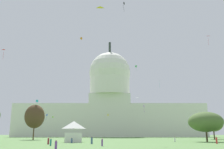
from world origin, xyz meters
TOP-DOWN VIEW (x-y plane):
  - capitol_building at (1.47, 162.91)m, footprint 136.97×31.19m
  - event_tent at (-8.02, 52.58)m, footprint 5.82×7.00m
  - tree_east_near at (32.11, 56.08)m, footprint 13.54×12.89m
  - tree_west_near at (-28.65, 81.78)m, footprint 11.15×11.07m
  - tree_east_mid at (47.22, 88.36)m, footprint 11.99×12.20m
  - person_maroon_edge_east at (-11.83, 38.70)m, footprint 0.42×0.42m
  - person_purple_near_tent at (-5.42, 17.54)m, footprint 0.51×0.51m
  - person_purple_near_tree_west at (1.21, 30.06)m, footprint 0.40×0.40m
  - person_denim_lawn_far_left at (-1.75, 40.97)m, footprint 0.49×0.49m
  - person_denim_back_center at (-7.49, 46.30)m, footprint 0.57×0.57m
  - person_white_lawn_far_right at (22.13, 55.34)m, footprint 0.43×0.43m
  - person_teal_mid_center at (-9.54, 31.46)m, footprint 0.39×0.39m
  - person_red_mid_right at (29.31, 42.10)m, footprint 0.47×0.47m
  - kite_turquoise_high at (34.49, 137.63)m, footprint 1.36×1.34m
  - kite_green_high at (18.95, 135.44)m, footprint 1.16×1.18m
  - kite_gold_mid at (0.41, 31.59)m, footprint 1.59×0.94m
  - kite_black_high at (7.57, 60.73)m, footprint 0.73×1.00m
  - kite_lime_low at (-34.22, 137.51)m, footprint 0.88×0.86m
  - kite_violet_low at (18.69, 98.90)m, footprint 0.61×1.05m
  - kite_yellow_low at (0.72, 138.70)m, footprint 0.99×1.00m
  - kite_blue_low at (-35.08, 126.07)m, footprint 0.84×0.45m
  - kite_orange_high at (-12.16, 95.14)m, footprint 1.20×1.16m
  - kite_white_mid at (15.97, 107.42)m, footprint 1.55×1.71m
  - kite_pink_mid at (32.29, 48.80)m, footprint 1.20×0.80m
  - kite_cyan_low at (-27.93, 81.21)m, footprint 1.22×1.20m
  - kite_red_mid at (-39.47, 71.58)m, footprint 1.37×0.94m

SIDE VIEW (x-z plane):
  - person_denim_back_center at x=-7.49m, z-range -0.08..1.39m
  - person_purple_near_tent at x=-5.42m, z-range -0.07..1.48m
  - person_purple_near_tree_west at x=1.21m, z-range -0.06..1.49m
  - person_maroon_edge_east at x=-11.83m, z-range -0.07..1.52m
  - person_white_lawn_far_right at x=22.13m, z-range -0.07..1.52m
  - person_teal_mid_center at x=-9.54m, z-range -0.06..1.51m
  - person_denim_lawn_far_left at x=-1.75m, z-range -0.08..1.67m
  - person_red_mid_right at x=29.31m, z-range -0.08..1.67m
  - event_tent at x=-8.02m, z-range 0.03..6.06m
  - tree_east_near at x=32.11m, z-range 1.45..10.49m
  - tree_east_mid at x=47.22m, z-range 1.63..12.23m
  - tree_west_near at x=-28.65m, z-range 2.24..16.38m
  - kite_lime_low at x=-34.22m, z-range 12.15..12.98m
  - kite_blue_low at x=-35.08m, z-range 10.71..14.59m
  - kite_yellow_low at x=0.72m, z-range 13.47..14.45m
  - kite_violet_low at x=18.69m, z-range 13.29..16.83m
  - kite_cyan_low at x=-27.93m, z-range 13.43..17.71m
  - kite_white_mid at x=15.97m, z-range 18.77..21.44m
  - capitol_building at x=1.47m, z-range -11.91..60.12m
  - kite_pink_mid at x=32.29m, z-range 29.39..32.23m
  - kite_gold_mid at x=0.41m, z-range 31.38..31.55m
  - kite_red_mid at x=-39.47m, z-range 32.21..35.85m
  - kite_turquoise_high at x=34.49m, z-range 33.06..36.91m
  - kite_green_high at x=18.95m, z-range 43.31..47.02m
  - kite_black_high at x=7.57m, z-range 46.45..50.36m
  - kite_orange_high at x=-12.16m, z-range 48.19..49.36m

